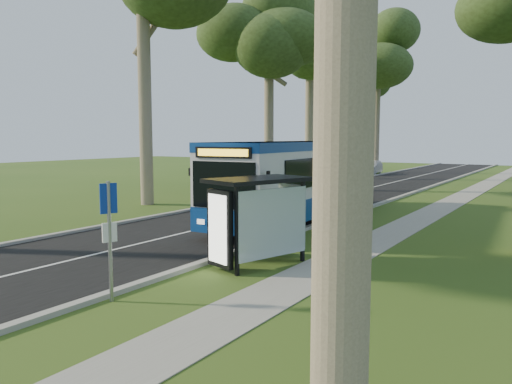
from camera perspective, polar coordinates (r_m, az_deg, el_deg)
ground at (r=14.44m, az=-5.15°, el=-7.97°), size 120.00×120.00×0.00m
road at (r=24.53m, az=2.75°, el=-2.05°), size 7.00×100.00×0.02m
kerb_east at (r=23.00m, az=10.33°, el=-2.57°), size 0.25×100.00×0.12m
kerb_west at (r=26.43m, az=-3.84°, el=-1.35°), size 0.25×100.00×0.12m
centre_line at (r=24.53m, az=2.75°, el=-2.02°), size 0.12×100.00×0.00m
footpath at (r=22.06m, az=17.56°, el=-3.27°), size 1.50×100.00×0.02m
bus at (r=21.75m, az=5.29°, el=1.49°), size 3.51×12.89×3.38m
bus_stop_sign at (r=11.13m, az=-16.42°, el=-3.90°), size 0.17×0.36×2.62m
bus_shelter at (r=13.45m, az=-0.18°, el=-1.57°), size 2.31×3.16×2.43m
litter_bin at (r=15.10m, az=1.58°, el=-5.20°), size 0.62×0.62×1.08m
car_white at (r=34.87m, az=4.61°, el=1.55°), size 2.17×4.33×1.42m
car_silver at (r=49.32m, az=12.99°, el=2.74°), size 1.88×4.23×1.35m
tree_west_c at (r=34.54m, az=1.51°, el=16.73°), size 5.20×5.20×13.26m
tree_west_d at (r=44.56m, az=6.21°, el=17.49°), size 5.20×5.20×16.59m
tree_west_e at (r=52.47m, az=13.77°, el=14.23°), size 5.20×5.20×14.86m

